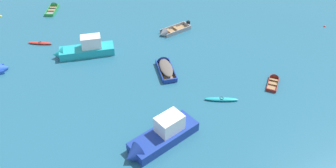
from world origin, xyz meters
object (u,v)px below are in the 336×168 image
Objects in this scene: rowboat_deep_blue_distant_center at (165,66)px; mooring_buoy_trailing at (325,27)px; rowboat_green_outer_left at (54,7)px; rowboat_maroon_near_right at (274,79)px; rowboat_grey_midfield_left at (169,32)px; kayak_turquoise_back_row_right at (221,99)px; kayak_red_near_camera at (40,43)px; motor_launch_deep_blue_far_right at (159,137)px; mooring_buoy_midfield at (1,16)px; motor_launch_turquoise_back_row_left at (83,49)px.

mooring_buoy_trailing is at bearing 32.09° from rowboat_deep_blue_distant_center.
rowboat_green_outer_left reaches higher than rowboat_maroon_near_right.
rowboat_grey_midfield_left is 13.38m from kayak_turquoise_back_row_right.
kayak_red_near_camera is 35.42m from mooring_buoy_trailing.
rowboat_maroon_near_right is (26.57, -3.27, 0.01)m from kayak_red_near_camera.
motor_launch_deep_blue_far_right is 28.50m from mooring_buoy_trailing.
kayak_red_near_camera is (2.22, -9.18, -0.03)m from rowboat_green_outer_left.
mooring_buoy_midfield is (-29.72, 13.02, -0.15)m from kayak_turquoise_back_row_right.
kayak_red_near_camera is 15.53m from rowboat_deep_blue_distant_center.
motor_launch_turquoise_back_row_left reaches higher than rowboat_maroon_near_right.
rowboat_grey_midfield_left is 17.59m from rowboat_green_outer_left.
mooring_buoy_midfield is at bearing 144.66° from kayak_red_near_camera.
kayak_red_near_camera is at bearing 169.67° from rowboat_deep_blue_distant_center.
rowboat_green_outer_left is (-16.97, 4.62, -0.06)m from rowboat_grey_midfield_left.
kayak_red_near_camera is 10.26m from mooring_buoy_midfield.
motor_launch_deep_blue_far_right reaches higher than rowboat_green_outer_left.
mooring_buoy_trailing is (19.48, 4.55, -0.23)m from rowboat_grey_midfield_left.
mooring_buoy_midfield is (-34.95, 9.21, -0.14)m from rowboat_maroon_near_right.
rowboat_green_outer_left is at bearing 145.62° from rowboat_deep_blue_distant_center.
rowboat_maroon_near_right is 36.14m from mooring_buoy_midfield.
rowboat_green_outer_left is at bearing 179.88° from mooring_buoy_trailing.
kayak_turquoise_back_row_right is 0.51× the size of motor_launch_deep_blue_far_right.
rowboat_maroon_near_right is at bearing -23.40° from rowboat_green_outer_left.
rowboat_deep_blue_distant_center reaches higher than mooring_buoy_midfield.
kayak_red_near_camera is 26.78m from rowboat_maroon_near_right.
motor_launch_turquoise_back_row_left is at bearing 160.00° from kayak_turquoise_back_row_right.
mooring_buoy_midfield is at bearing -175.74° from mooring_buoy_trailing.
motor_launch_turquoise_back_row_left is (-10.53, 11.67, -0.01)m from motor_launch_deep_blue_far_right.
rowboat_deep_blue_distant_center is (0.52, -7.34, 0.14)m from rowboat_grey_midfield_left.
mooring_buoy_midfield is (-23.13, 1.38, -0.23)m from rowboat_grey_midfield_left.
kayak_red_near_camera is (-16.41, 13.12, -0.60)m from motor_launch_deep_blue_far_right.
rowboat_grey_midfield_left is at bearing -15.24° from rowboat_green_outer_left.
rowboat_maroon_near_right is at bearing -2.49° from rowboat_deep_blue_distant_center.
rowboat_maroon_near_right is at bearing -33.54° from rowboat_grey_midfield_left.
motor_launch_deep_blue_far_right reaches higher than rowboat_maroon_near_right.
kayak_red_near_camera is at bearing -165.10° from mooring_buoy_trailing.
rowboat_green_outer_left is (-18.63, 22.30, -0.57)m from motor_launch_deep_blue_far_right.
kayak_red_near_camera is 1.00× the size of rowboat_maroon_near_right.
rowboat_grey_midfield_left is at bearing 34.12° from motor_launch_turquoise_back_row_left.
kayak_red_near_camera is at bearing 172.98° from rowboat_maroon_near_right.
motor_launch_deep_blue_far_right is 19.79× the size of mooring_buoy_midfield.
mooring_buoy_trailing is at bearing 14.90° from kayak_red_near_camera.
mooring_buoy_midfield is (-6.16, -3.25, -0.17)m from rowboat_green_outer_left.
rowboat_grey_midfield_left is 14.18m from rowboat_maroon_near_right.
kayak_turquoise_back_row_right is at bearing -23.66° from mooring_buoy_midfield.
mooring_buoy_midfield is at bearing 142.44° from motor_launch_deep_blue_far_right.
rowboat_green_outer_left reaches higher than kayak_red_near_camera.
rowboat_grey_midfield_left reaches higher than mooring_buoy_midfield.
rowboat_maroon_near_right is 20.78m from motor_launch_turquoise_back_row_left.
rowboat_grey_midfield_left is 13.51× the size of mooring_buoy_trailing.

